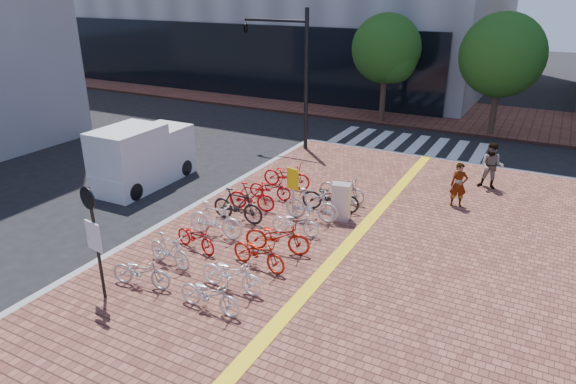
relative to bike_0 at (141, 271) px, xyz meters
The scene contains 28 objects.
ground 3.09m from the bike_0, 51.09° to the left, with size 120.00×120.00×0.00m, color black.
kerb_north 15.18m from the bike_0, 71.14° to the left, with size 14.00×0.25×0.15m, color gray.
far_sidewalk 23.44m from the bike_0, 85.34° to the left, with size 70.00×8.00×0.15m, color brown.
crosswalk 16.55m from the bike_0, 81.64° to the left, with size 7.50×4.00×0.01m.
street_trees 21.29m from the bike_0, 70.68° to the left, with size 16.20×4.60×6.35m.
bike_0 is the anchor object (origin of this frame).
bike_1 1.18m from the bike_0, 92.87° to the left, with size 0.45×1.60×0.96m, color silver.
bike_2 2.26m from the bike_0, 89.40° to the left, with size 0.55×1.59×0.84m, color #B30D0C.
bike_3 3.26m from the bike_0, 89.52° to the left, with size 0.54×1.91×1.15m, color white.
bike_4 4.52m from the bike_0, 89.57° to the left, with size 0.53×1.89×1.13m, color black.
bike_5 5.50m from the bike_0, 90.41° to the left, with size 0.48×1.69×1.01m, color red.
bike_6 6.71m from the bike_0, 89.87° to the left, with size 0.56×1.62×0.85m, color #A80C14.
bike_7 7.99m from the bike_0, 89.86° to the left, with size 0.67×1.92×1.01m, color #A70B0D.
bike_8 2.21m from the bike_0, ahead, with size 0.60×1.73×0.91m, color silver.
bike_9 2.37m from the bike_0, 24.04° to the left, with size 0.63×1.82×0.95m, color white.
bike_10 3.15m from the bike_0, 45.60° to the left, with size 0.62×1.78×0.94m, color #A21B0B.
bike_11 3.96m from the bike_0, 55.75° to the left, with size 0.69×1.97×1.03m, color #AD180C.
bike_12 5.03m from the bike_0, 64.37° to the left, with size 0.55×1.59×0.83m, color white.
bike_13 6.11m from the bike_0, 69.22° to the left, with size 0.52×1.85×1.11m, color silver.
bike_14 7.14m from the bike_0, 70.21° to the left, with size 0.70×2.01×1.06m, color black.
bike_15 8.10m from the bike_0, 72.58° to the left, with size 0.64×1.83×0.96m, color #A4A4A8.
pedestrian_a 11.13m from the bike_0, 56.07° to the left, with size 0.58×0.38×1.60m, color gray.
pedestrian_b 13.53m from the bike_0, 58.98° to the left, with size 0.88×0.68×1.80m, color #54586A.
utility_box 6.94m from the bike_0, 64.35° to the left, with size 0.58×0.42×1.27m, color silver.
yellow_sign 5.99m from the bike_0, 76.16° to the left, with size 0.46×0.15×1.70m.
notice_sign 1.77m from the bike_0, 118.83° to the right, with size 0.56×0.17×3.02m.
traffic_light_pole 13.87m from the bike_0, 103.38° to the left, with size 3.44×1.33×6.40m.
box_truck 8.04m from the bike_0, 132.09° to the left, with size 1.93×4.28×2.46m.
Camera 1 is at (6.86, -10.76, 7.49)m, focal length 32.00 mm.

